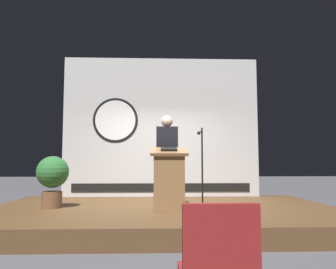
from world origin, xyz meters
TOP-DOWN VIEW (x-y plane):
  - ground_plane at (0.00, 0.00)m, footprint 40.00×40.00m
  - stage_platform at (0.00, 0.00)m, footprint 6.40×4.00m
  - banner_display at (-0.02, 1.85)m, footprint 4.80×0.12m
  - podium at (0.09, -0.54)m, footprint 0.64×0.50m
  - speaker_person at (0.07, -0.06)m, footprint 0.40×0.26m
  - microphone_stand at (0.65, -0.64)m, footprint 0.24×0.55m
  - potted_plant at (-2.02, -0.10)m, footprint 0.58×0.58m
  - audience_chair_left at (0.24, -4.15)m, footprint 0.44×0.45m

SIDE VIEW (x-z plane):
  - ground_plane at x=0.00m, z-range 0.00..0.00m
  - stage_platform at x=0.00m, z-range 0.00..0.30m
  - audience_chair_left at x=0.24m, z-range 0.05..0.94m
  - microphone_stand at x=0.65m, z-range 0.09..1.50m
  - podium at x=0.09m, z-range 0.28..1.38m
  - potted_plant at x=-2.02m, z-range 0.40..1.34m
  - speaker_person at x=0.07m, z-range 0.32..2.03m
  - banner_display at x=-0.02m, z-range 0.29..3.71m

